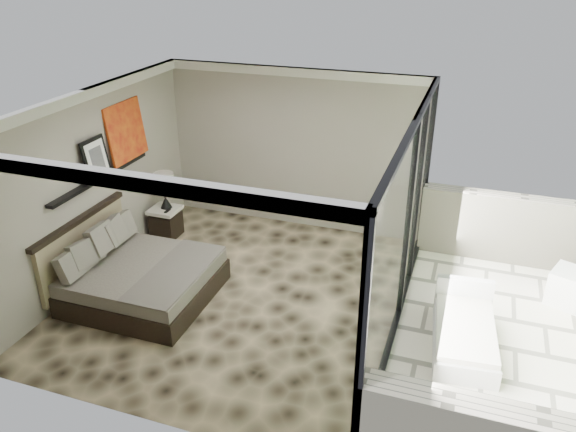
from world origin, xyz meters
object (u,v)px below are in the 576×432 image
(bed, at_px, (137,276))
(lounger, at_px, (464,332))
(table_lamp, at_px, (164,186))
(nightstand, at_px, (166,223))
(ottoman, at_px, (570,288))

(bed, relative_size, lounger, 1.24)
(table_lamp, bearing_deg, nightstand, -112.04)
(nightstand, relative_size, table_lamp, 0.76)
(table_lamp, bearing_deg, ottoman, -0.09)
(nightstand, xyz_separation_m, table_lamp, (0.02, 0.04, 0.68))
(lounger, bearing_deg, bed, 179.30)
(nightstand, relative_size, lounger, 0.31)
(table_lamp, distance_m, ottoman, 6.40)
(ottoman, bearing_deg, bed, -162.76)
(bed, distance_m, table_lamp, 1.99)
(nightstand, distance_m, lounger, 5.24)
(table_lamp, height_order, lounger, table_lamp)
(table_lamp, relative_size, ottoman, 1.24)
(bed, bearing_deg, lounger, 4.80)
(nightstand, distance_m, ottoman, 6.38)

